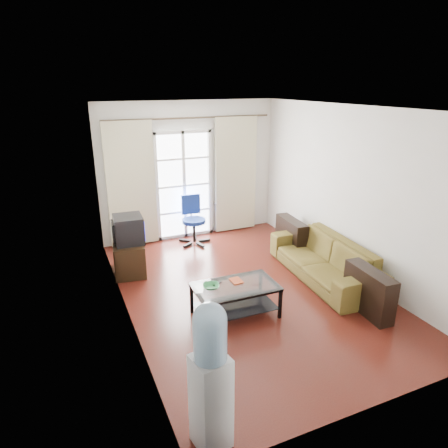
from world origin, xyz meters
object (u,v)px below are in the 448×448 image
Objects in this scene: water_cooler at (211,375)px; tv_stand at (129,257)px; task_chair at (194,229)px; coffee_table at (235,296)px; sofa at (324,259)px; crt_tv at (127,229)px.

tv_stand is at bearing 80.28° from water_cooler.
task_chair is at bearing 62.83° from water_cooler.
sofa is at bearing 14.40° from coffee_table.
sofa reaches higher than tv_stand.
crt_tv is 1.70m from task_chair.
tv_stand is 3.72m from water_cooler.
tv_stand is (-2.85, 1.45, -0.05)m from sofa.
water_cooler is at bearing -81.48° from tv_stand.
water_cooler is at bearing -86.17° from crt_tv.
sofa is 2.67m from task_chair.
task_chair is (-1.44, 2.25, -0.04)m from sofa.
task_chair is 0.67× the size of water_cooler.
water_cooler reaches higher than coffee_table.
tv_stand is at bearing -146.22° from task_chair.
crt_tv reaches higher than task_chair.
sofa is at bearing 28.43° from water_cooler.
tv_stand is 1.41× the size of crt_tv.
sofa is 4.31× the size of crt_tv.
tv_stand reaches higher than coffee_table.
crt_tv is (-2.85, 1.43, 0.44)m from sofa.
crt_tv is (0.00, -0.02, 0.49)m from tv_stand.
task_chair is at bearing 38.06° from tv_stand.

